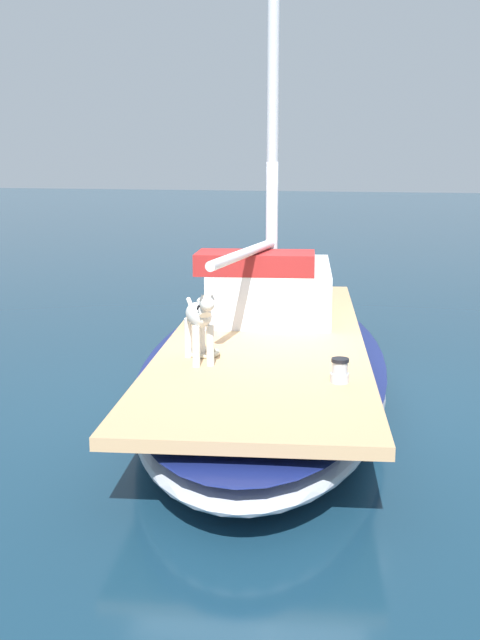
# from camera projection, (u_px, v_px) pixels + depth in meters

# --- Properties ---
(ground_plane) EXTENTS (120.00, 120.00, 0.00)m
(ground_plane) POSITION_uv_depth(u_px,v_px,m) (267.00, 392.00, 8.42)
(ground_plane) COLOR #143347
(sailboat_main) EXTENTS (3.96, 7.60, 0.66)m
(sailboat_main) POSITION_uv_depth(u_px,v_px,m) (267.00, 362.00, 8.35)
(sailboat_main) COLOR #B2B7C1
(sailboat_main) RESTS_ON ground
(mast_main) EXTENTS (0.14, 2.27, 6.44)m
(mast_main) POSITION_uv_depth(u_px,v_px,m) (269.00, 67.00, 8.43)
(mast_main) COLOR silver
(mast_main) RESTS_ON sailboat_main
(cabin_house) EXTENTS (1.83, 2.47, 0.84)m
(cabin_house) POSITION_uv_depth(u_px,v_px,m) (271.00, 286.00, 9.31)
(cabin_house) COLOR silver
(cabin_house) RESTS_ON sailboat_main
(dog_white) EXTENTS (0.58, 0.83, 0.70)m
(dog_white) POSITION_uv_depth(u_px,v_px,m) (200.00, 318.00, 7.00)
(dog_white) COLOR silver
(dog_white) RESTS_ON sailboat_main
(deck_winch) EXTENTS (0.16, 0.16, 0.21)m
(deck_winch) POSITION_uv_depth(u_px,v_px,m) (340.00, 371.00, 6.42)
(deck_winch) COLOR #B7B7BC
(deck_winch) RESTS_ON sailboat_main
(coiled_rope) EXTENTS (0.32, 0.32, 0.04)m
(coiled_rope) POSITION_uv_depth(u_px,v_px,m) (203.00, 353.00, 7.36)
(coiled_rope) COLOR beige
(coiled_rope) RESTS_ON sailboat_main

